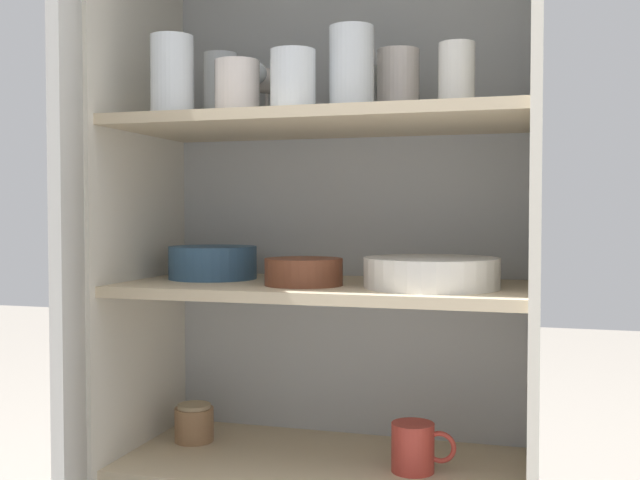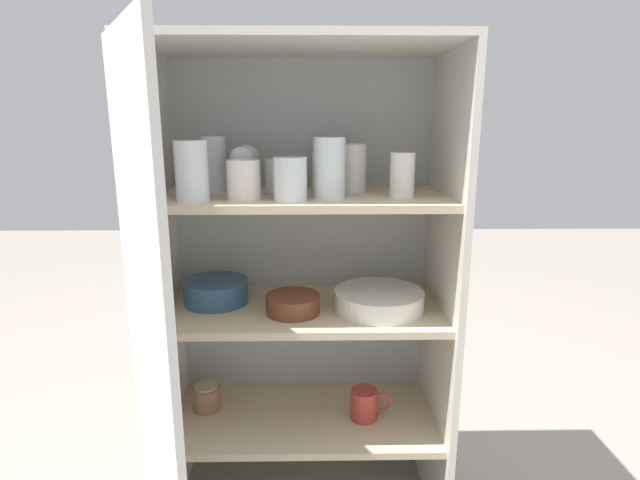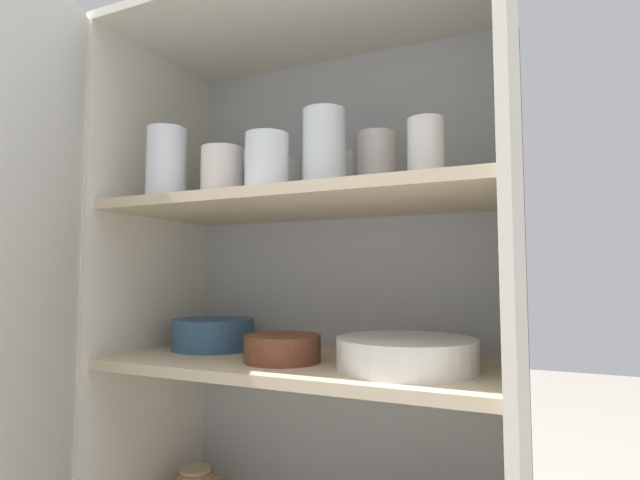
# 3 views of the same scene
# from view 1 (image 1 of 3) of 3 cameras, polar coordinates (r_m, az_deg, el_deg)

# --- Properties ---
(cupboard_back_panel) EXTENTS (0.79, 0.02, 1.30)m
(cupboard_back_panel) POSITION_cam_1_polar(r_m,az_deg,el_deg) (1.60, 2.07, -1.96)
(cupboard_back_panel) COLOR #B2B7BC
(cupboard_back_panel) RESTS_ON ground_plane
(cupboard_side_left) EXTENTS (0.02, 0.39, 1.30)m
(cupboard_side_left) POSITION_cam_1_polar(r_m,az_deg,el_deg) (1.57, -13.49, -2.10)
(cupboard_side_left) COLOR silver
(cupboard_side_left) RESTS_ON ground_plane
(cupboard_side_right) EXTENTS (0.02, 0.39, 1.30)m
(cupboard_side_right) POSITION_cam_1_polar(r_m,az_deg,el_deg) (1.36, 16.05, -2.74)
(cupboard_side_right) COLOR silver
(cupboard_side_right) RESTS_ON ground_plane
(shelf_board_lower) EXTENTS (0.75, 0.36, 0.02)m
(shelf_board_lower) POSITION_cam_1_polar(r_m,az_deg,el_deg) (1.49, 0.22, -16.72)
(shelf_board_lower) COLOR beige
(shelf_board_middle) EXTENTS (0.75, 0.36, 0.02)m
(shelf_board_middle) POSITION_cam_1_polar(r_m,az_deg,el_deg) (1.42, 0.23, -3.72)
(shelf_board_middle) COLOR beige
(shelf_board_upper) EXTENTS (0.75, 0.36, 0.02)m
(shelf_board_upper) POSITION_cam_1_polar(r_m,az_deg,el_deg) (1.42, 0.23, 8.87)
(shelf_board_upper) COLOR beige
(cupboard_door) EXTENTS (0.21, 0.35, 1.30)m
(cupboard_door) POSITION_cam_1_polar(r_m,az_deg,el_deg) (1.21, -18.51, -3.37)
(cupboard_door) COLOR silver
(cupboard_door) RESTS_ON ground_plane
(tumbler_glass_0) EXTENTS (0.08, 0.08, 0.10)m
(tumbler_glass_0) POSITION_cam_1_polar(r_m,az_deg,el_deg) (1.39, -6.33, 11.45)
(tumbler_glass_0) COLOR silver
(tumbler_glass_0) RESTS_ON shelf_board_upper
(tumbler_glass_1) EXTENTS (0.06, 0.06, 0.11)m
(tumbler_glass_1) POSITION_cam_1_polar(r_m,az_deg,el_deg) (1.33, 10.36, 12.19)
(tumbler_glass_1) COLOR white
(tumbler_glass_1) RESTS_ON shelf_board_upper
(tumbler_glass_2) EXTENTS (0.08, 0.08, 0.14)m
(tumbler_glass_2) POSITION_cam_1_polar(r_m,az_deg,el_deg) (1.42, -11.20, 12.16)
(tumbler_glass_2) COLOR white
(tumbler_glass_2) RESTS_ON shelf_board_upper
(tumbler_glass_3) EXTENTS (0.07, 0.07, 0.10)m
(tumbler_glass_3) POSITION_cam_1_polar(r_m,az_deg,el_deg) (1.49, 3.39, 10.95)
(tumbler_glass_3) COLOR white
(tumbler_glass_3) RESTS_ON shelf_board_upper
(tumbler_glass_4) EXTENTS (0.07, 0.07, 0.09)m
(tumbler_glass_4) POSITION_cam_1_polar(r_m,az_deg,el_deg) (1.47, -1.85, 10.81)
(tumbler_glass_4) COLOR white
(tumbler_glass_4) RESTS_ON shelf_board_upper
(tumbler_glass_5) EXTENTS (0.08, 0.08, 0.13)m
(tumbler_glass_5) POSITION_cam_1_polar(r_m,az_deg,el_deg) (1.44, 5.97, 11.72)
(tumbler_glass_5) COLOR silver
(tumbler_glass_5) RESTS_ON shelf_board_upper
(tumbler_glass_6) EXTENTS (0.07, 0.07, 0.15)m
(tumbler_glass_6) POSITION_cam_1_polar(r_m,az_deg,el_deg) (1.57, -7.58, 11.26)
(tumbler_glass_6) COLOR white
(tumbler_glass_6) RESTS_ON shelf_board_upper
(tumbler_glass_7) EXTENTS (0.08, 0.08, 0.11)m
(tumbler_glass_7) POSITION_cam_1_polar(r_m,az_deg,el_deg) (1.33, -2.07, 12.04)
(tumbler_glass_7) COLOR white
(tumbler_glass_7) RESTS_ON shelf_board_upper
(tumbler_glass_8) EXTENTS (0.08, 0.08, 0.15)m
(tumbler_glass_8) POSITION_cam_1_polar(r_m,az_deg,el_deg) (1.35, 2.42, 12.85)
(tumbler_glass_8) COLOR white
(tumbler_glass_8) RESTS_ON shelf_board_upper
(wine_glass_0) EXTENTS (0.07, 0.07, 0.12)m
(wine_glass_0) POSITION_cam_1_polar(r_m,az_deg,el_deg) (1.51, -5.31, 12.11)
(wine_glass_0) COLOR white
(wine_glass_0) RESTS_ON shelf_board_upper
(wine_glass_1) EXTENTS (0.07, 0.07, 0.12)m
(wine_glass_1) POSITION_cam_1_polar(r_m,az_deg,el_deg) (1.59, -4.07, 11.68)
(wine_glass_1) COLOR silver
(wine_glass_1) RESTS_ON shelf_board_upper
(plate_stack_white) EXTENTS (0.24, 0.24, 0.05)m
(plate_stack_white) POSITION_cam_1_polar(r_m,az_deg,el_deg) (1.34, 8.48, -2.48)
(plate_stack_white) COLOR silver
(plate_stack_white) RESTS_ON shelf_board_middle
(mixing_bowl_large) EXTENTS (0.18, 0.18, 0.07)m
(mixing_bowl_large) POSITION_cam_1_polar(r_m,az_deg,el_deg) (1.53, -8.18, -1.59)
(mixing_bowl_large) COLOR #33567A
(mixing_bowl_large) RESTS_ON shelf_board_middle
(serving_bowl_small) EXTENTS (0.14, 0.14, 0.05)m
(serving_bowl_small) POSITION_cam_1_polar(r_m,az_deg,el_deg) (1.38, -1.25, -2.32)
(serving_bowl_small) COLOR brown
(serving_bowl_small) RESTS_ON shelf_board_middle
(coffee_mug_primary) EXTENTS (0.12, 0.08, 0.09)m
(coffee_mug_primary) POSITION_cam_1_polar(r_m,az_deg,el_deg) (1.42, 7.19, -15.39)
(coffee_mug_primary) COLOR #BC3D33
(coffee_mug_primary) RESTS_ON shelf_board_lower
(storage_jar) EXTENTS (0.08, 0.08, 0.08)m
(storage_jar) POSITION_cam_1_polar(r_m,az_deg,el_deg) (1.61, -9.57, -13.59)
(storage_jar) COLOR #99704C
(storage_jar) RESTS_ON shelf_board_lower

